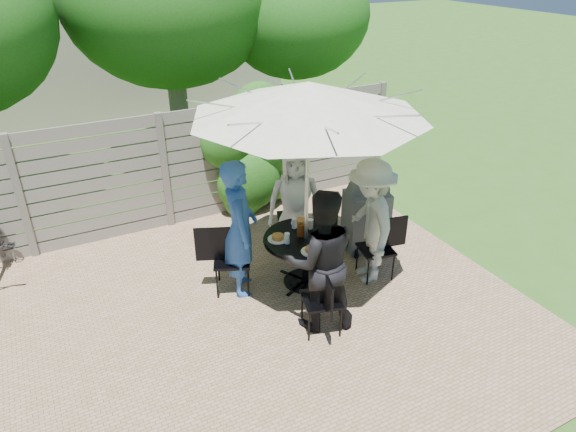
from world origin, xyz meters
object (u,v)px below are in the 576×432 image
person_back (295,201)px  glass_left (287,238)px  glass_right (324,227)px  chair_front (321,312)px  glass_back (294,223)px  chair_back (293,229)px  plate_back (301,222)px  plate_front (312,250)px  chair_right (376,260)px  plate_left (278,238)px  chair_left (231,272)px  syrup_jug (301,230)px  person_front (320,261)px  person_right (370,222)px  umbrella (308,99)px  glass_front (318,242)px  plate_right (334,233)px  coffee_cup (310,224)px  person_left (240,229)px  bbq_grill (366,215)px  patio_table (306,251)px

person_back → glass_left: 0.97m
glass_right → chair_front: bearing=-121.8°
glass_back → chair_back: bearing=63.3°
plate_back → glass_back: 0.15m
plate_front → glass_right: (0.39, 0.36, 0.05)m
chair_right → plate_left: size_ratio=3.34×
chair_left → syrup_jug: chair_left is taller
person_front → chair_left: bearing=-40.7°
chair_front → person_right: 1.40m
chair_left → plate_back: bearing=25.2°
chair_back → glass_left: 1.21m
person_right → plate_back: 0.91m
chair_front → chair_right: chair_front is taller
chair_right → umbrella: bearing=-7.1°
glass_left → chair_left: bearing=153.3°
person_right → plate_front: 0.91m
person_front → glass_front: bearing=-100.4°
plate_right → plate_left: bearing=161.9°
glass_front → glass_right: same height
chair_back → chair_left: 1.37m
plate_left → glass_right: glass_right is taller
person_right → glass_right: size_ratio=12.12×
plate_back → person_right: bearing=-41.6°
umbrella → glass_left: umbrella is taller
person_back → coffee_cup: size_ratio=13.37×
plate_right → glass_front: (-0.32, -0.17, 0.05)m
chair_right → coffee_cup: chair_right is taller
person_left → glass_right: bearing=-84.5°
chair_left → plate_right: chair_left is taller
person_left → bbq_grill: size_ratio=1.49×
chair_right → plate_back: bearing=-27.6°
patio_table → coffee_cup: 0.36m
person_left → bbq_grill: bearing=-68.6°
chair_front → glass_front: size_ratio=6.28×
person_left → plate_right: bearing=-90.0°
bbq_grill → coffee_cup: bearing=-158.4°
plate_back → syrup_jug: (-0.15, -0.28, 0.06)m
person_right → bbq_grill: (0.41, 0.63, -0.30)m
umbrella → syrup_jug: 1.69m
person_front → coffee_cup: person_front is taller
umbrella → chair_back: umbrella is taller
chair_front → glass_left: size_ratio=6.28×
glass_front → chair_back: bearing=76.7°
glass_left → coffee_cup: size_ratio=1.17×
person_right → plate_right: 0.49m
chair_front → glass_right: size_ratio=6.28×
chair_front → glass_front: bearing=-10.4°
patio_table → glass_back: 0.40m
person_back → glass_back: person_back is taller
plate_right → glass_right: (-0.06, 0.13, 0.05)m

